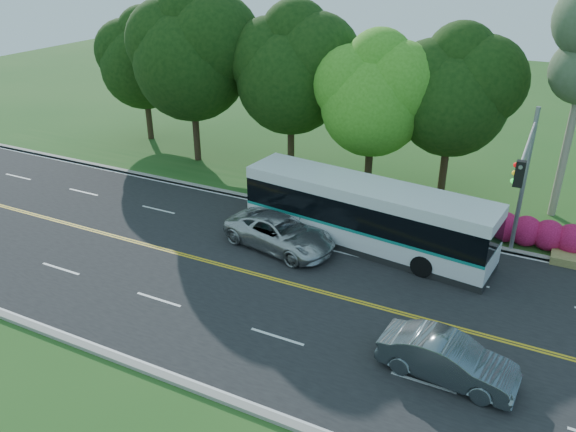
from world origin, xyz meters
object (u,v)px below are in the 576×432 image
at_px(suv, 280,233).
at_px(transit_bus, 365,215).
at_px(sedan, 448,359).
at_px(traffic_signal, 524,173).

bearing_deg(suv, transit_bus, -48.58).
bearing_deg(sedan, transit_bus, 41.31).
height_order(traffic_signal, suv, traffic_signal).
height_order(sedan, suv, suv).
bearing_deg(traffic_signal, transit_bus, -174.03).
bearing_deg(traffic_signal, sedan, -96.27).
bearing_deg(sedan, suv, 63.51).
bearing_deg(transit_bus, suv, -143.10).
xyz_separation_m(traffic_signal, suv, (-10.03, -2.70, -3.88)).
distance_m(traffic_signal, transit_bus, 7.23).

